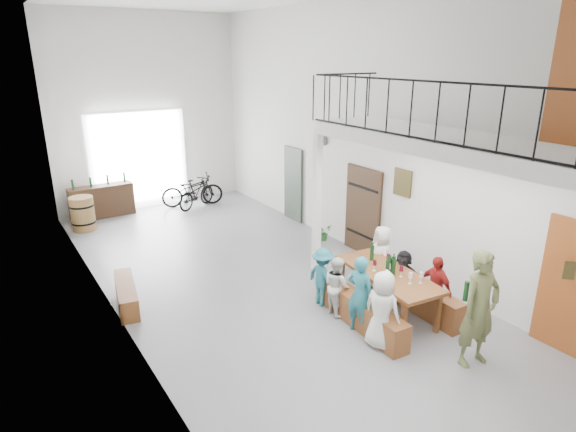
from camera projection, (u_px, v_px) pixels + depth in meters
floor at (252, 276)px, 9.94m from camera, size 12.00×12.00×0.00m
room_walls at (248, 100)px, 8.80m from camera, size 12.00×12.00×12.00m
gateway_portal at (139, 161)px, 13.99m from camera, size 2.80×0.08×2.80m
right_wall_decor at (419, 196)px, 9.31m from camera, size 0.07×8.28×5.07m
balcony at (455, 147)px, 7.54m from camera, size 1.52×5.62×4.00m
tasting_table at (388, 277)px, 8.29m from camera, size 1.07×2.14×0.79m
bench_inner at (360, 312)px, 8.07m from camera, size 0.50×2.14×0.49m
bench_wall at (410, 293)px, 8.67m from camera, size 0.39×2.25×0.51m
tableware at (391, 265)px, 8.19m from camera, size 0.57×1.21×0.35m
side_bench at (126, 294)px, 8.73m from camera, size 0.59×1.49×0.41m
oak_barrel at (83, 214)px, 12.38m from camera, size 0.60×0.60×0.89m
serving_counter at (102, 201)px, 13.42m from camera, size 1.70×0.50×0.89m
counter_bottles at (99, 181)px, 13.24m from camera, size 1.45×0.17×0.28m
guest_left_a at (382, 310)px, 7.35m from camera, size 0.54×0.70×1.27m
guest_left_b at (360, 295)px, 7.74m from camera, size 0.43×0.55×1.35m
guest_left_c at (337, 286)px, 8.35m from camera, size 0.48×0.57×1.06m
guest_left_d at (323, 277)px, 8.64m from camera, size 0.44×0.73×1.09m
guest_right_a at (435, 288)px, 8.18m from camera, size 0.30×0.68×1.15m
guest_right_b at (402, 277)px, 8.70m from camera, size 0.67×0.99×1.03m
guest_right_c at (381, 258)px, 9.20m from camera, size 0.63×0.74×1.29m
host_standing at (480, 309)px, 6.88m from camera, size 0.69×0.50×1.78m
potted_plant at (323, 232)px, 11.78m from camera, size 0.39×0.35×0.40m
bicycle_near at (192, 190)px, 14.38m from camera, size 1.92×1.06×0.95m
bicycle_far at (197, 193)px, 14.19m from camera, size 1.53×1.04×0.90m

